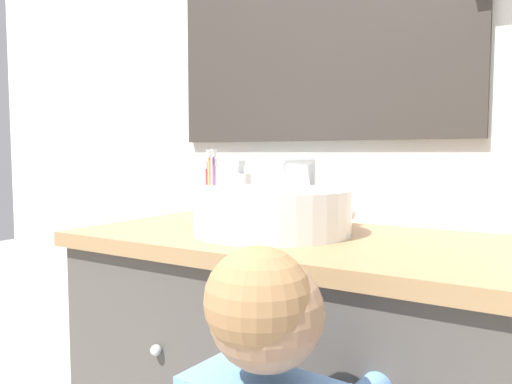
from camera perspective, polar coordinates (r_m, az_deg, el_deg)
name	(u,v)px	position (r m, az deg, el deg)	size (l,w,h in m)	color
wall_back	(374,46)	(1.42, 13.34, 15.93)	(3.20, 0.18, 2.50)	silver
sink_basin	(273,210)	(1.18, 1.99, -2.07)	(0.37, 0.42, 0.18)	silver
toothbrush_holder	(212,200)	(1.48, -5.11, -0.87)	(0.08, 0.08, 0.20)	silver
soap_dispenser	(241,195)	(1.43, -1.74, -0.36)	(0.06, 0.06, 0.17)	white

